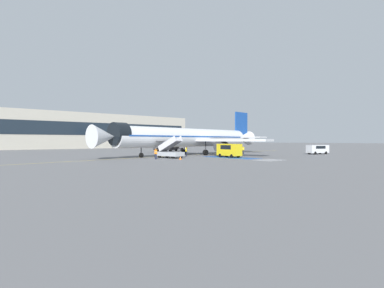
# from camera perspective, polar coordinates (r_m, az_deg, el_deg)

# --- Properties ---
(ground_plane) EXTENTS (600.00, 600.00, 0.00)m
(ground_plane) POSITION_cam_1_polar(r_m,az_deg,el_deg) (62.13, -0.20, -2.08)
(ground_plane) COLOR slate
(apron_leadline_yellow) EXTENTS (78.53, 11.37, 0.01)m
(apron_leadline_yellow) POSITION_cam_1_polar(r_m,az_deg,el_deg) (61.23, -0.55, -2.11)
(apron_leadline_yellow) COLOR gold
(apron_leadline_yellow) RESTS_ON ground_plane
(apron_stand_patch_blue) EXTENTS (4.25, 10.86, 0.01)m
(apron_stand_patch_blue) POSITION_cam_1_polar(r_m,az_deg,el_deg) (52.89, 7.37, -2.56)
(apron_stand_patch_blue) COLOR #2856A8
(apron_stand_patch_blue) RESTS_ON ground_plane
(apron_walkway_bar_0) EXTENTS (0.44, 3.60, 0.01)m
(apron_walkway_bar_0) POSITION_cam_1_polar(r_m,az_deg,el_deg) (45.65, 13.16, -3.10)
(apron_walkway_bar_0) COLOR silver
(apron_walkway_bar_0) RESTS_ON ground_plane
(apron_walkway_bar_1) EXTENTS (0.44, 3.60, 0.01)m
(apron_walkway_bar_1) POSITION_cam_1_polar(r_m,az_deg,el_deg) (46.62, 14.04, -3.02)
(apron_walkway_bar_1) COLOR silver
(apron_walkway_bar_1) RESTS_ON ground_plane
(apron_walkway_bar_2) EXTENTS (0.44, 3.60, 0.01)m
(apron_walkway_bar_2) POSITION_cam_1_polar(r_m,az_deg,el_deg) (47.59, 14.89, -2.95)
(apron_walkway_bar_2) COLOR silver
(apron_walkway_bar_2) RESTS_ON ground_plane
(apron_walkway_bar_3) EXTENTS (0.44, 3.60, 0.01)m
(apron_walkway_bar_3) POSITION_cam_1_polar(r_m,az_deg,el_deg) (48.58, 15.71, -2.88)
(apron_walkway_bar_3) COLOR silver
(apron_walkway_bar_3) RESTS_ON ground_plane
(airliner) EXTENTS (45.08, 31.95, 10.08)m
(airliner) POSITION_cam_1_polar(r_m,az_deg,el_deg) (61.60, -0.18, 1.22)
(airliner) COLOR silver
(airliner) RESTS_ON ground_plane
(boarding_stairs_forward) EXTENTS (2.85, 5.45, 3.79)m
(boarding_stairs_forward) POSITION_cam_1_polar(r_m,az_deg,el_deg) (51.15, -4.24, -1.60)
(boarding_stairs_forward) COLOR #ADB2BA
(boarding_stairs_forward) RESTS_ON ground_plane
(fuel_tanker) EXTENTS (9.95, 3.70, 3.41)m
(fuel_tanker) POSITION_cam_1_polar(r_m,az_deg,el_deg) (81.30, -4.28, -0.21)
(fuel_tanker) COLOR #38383D
(fuel_tanker) RESTS_ON ground_plane
(service_van_0) EXTENTS (1.93, 4.65, 2.39)m
(service_van_0) POSITION_cam_1_polar(r_m,az_deg,el_deg) (53.25, 7.09, -1.03)
(service_van_0) COLOR yellow
(service_van_0) RESTS_ON ground_plane
(service_van_1) EXTENTS (5.15, 3.20, 1.99)m
(service_van_1) POSITION_cam_1_polar(r_m,az_deg,el_deg) (70.02, 22.79, -0.83)
(service_van_1) COLOR silver
(service_van_1) RESTS_ON ground_plane
(ground_crew_0) EXTENTS (0.46, 0.47, 1.59)m
(ground_crew_0) POSITION_cam_1_polar(r_m,az_deg,el_deg) (62.99, 5.00, -1.21)
(ground_crew_0) COLOR #191E38
(ground_crew_0) RESTS_ON ground_plane
(ground_crew_1) EXTENTS (0.49, 0.42, 1.87)m
(ground_crew_1) POSITION_cam_1_polar(r_m,az_deg,el_deg) (56.56, -1.09, -1.25)
(ground_crew_1) COLOR #191E38
(ground_crew_1) RESTS_ON ground_plane
(ground_crew_2) EXTENTS (0.48, 0.46, 1.75)m
(ground_crew_2) POSITION_cam_1_polar(r_m,az_deg,el_deg) (47.90, -6.91, -1.70)
(ground_crew_2) COLOR #191E38
(ground_crew_2) RESTS_ON ground_plane
(ground_crew_3) EXTENTS (0.48, 0.37, 1.75)m
(ground_crew_3) POSITION_cam_1_polar(r_m,az_deg,el_deg) (66.41, 9.71, -1.03)
(ground_crew_3) COLOR #191E38
(ground_crew_3) RESTS_ON ground_plane
(traffic_cone_0) EXTENTS (0.56, 0.56, 0.62)m
(traffic_cone_0) POSITION_cam_1_polar(r_m,az_deg,el_deg) (64.45, 9.43, -1.71)
(traffic_cone_0) COLOR orange
(traffic_cone_0) RESTS_ON ground_plane
(traffic_cone_1) EXTENTS (0.46, 0.46, 0.51)m
(traffic_cone_1) POSITION_cam_1_polar(r_m,az_deg,el_deg) (46.99, -2.21, -2.66)
(traffic_cone_1) COLOR orange
(traffic_cone_1) RESTS_ON ground_plane
(terminal_building) EXTENTS (111.73, 12.10, 13.14)m
(terminal_building) POSITION_cam_1_polar(r_m,az_deg,el_deg) (117.25, -25.13, 2.38)
(terminal_building) COLOR #B2AD9E
(terminal_building) RESTS_ON ground_plane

